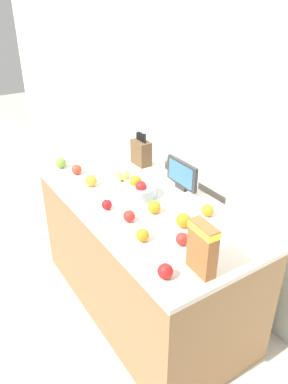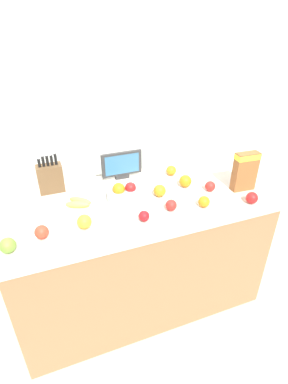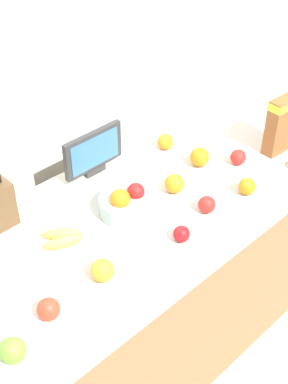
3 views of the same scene
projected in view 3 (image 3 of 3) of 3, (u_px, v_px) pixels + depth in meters
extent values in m
plane|color=#B2A899|center=(145.00, 339.00, 2.71)|extent=(14.00, 14.00, 0.00)
cube|color=silver|center=(41.00, 61.00, 2.26)|extent=(9.00, 0.06, 2.60)
cube|color=olive|center=(145.00, 282.00, 2.45)|extent=(1.68, 0.80, 0.85)
cube|color=beige|center=(145.00, 209.00, 2.17)|extent=(1.71, 0.83, 0.03)
cube|color=#2D2D2D|center=(94.00, 170.00, 2.33)|extent=(0.10, 0.03, 0.03)
cube|color=#2D2D2D|center=(92.00, 151.00, 2.27)|extent=(0.30, 0.02, 0.18)
cube|color=#33668C|center=(94.00, 152.00, 2.26)|extent=(0.25, 0.00, 0.14)
cube|color=brown|center=(282.00, 125.00, 2.40)|extent=(0.16, 0.08, 0.27)
cube|color=yellow|center=(286.00, 103.00, 2.33)|extent=(0.17, 0.08, 0.04)
cylinder|color=#99B2B7|center=(128.00, 205.00, 2.11)|extent=(0.23, 0.23, 0.08)
sphere|color=red|center=(136.00, 192.00, 2.09)|extent=(0.07, 0.07, 0.07)
sphere|color=orange|center=(120.00, 199.00, 2.06)|extent=(0.08, 0.08, 0.08)
ellipsoid|color=yellow|center=(62.00, 234.00, 2.00)|extent=(0.15, 0.13, 0.04)
ellipsoid|color=yellow|center=(64.00, 242.00, 1.97)|extent=(0.16, 0.10, 0.04)
sphere|color=#A31419|center=(182.00, 234.00, 1.99)|extent=(0.06, 0.06, 0.06)
sphere|color=red|center=(238.00, 157.00, 2.37)|extent=(0.07, 0.07, 0.07)
sphere|color=red|center=(49.00, 309.00, 1.70)|extent=(0.08, 0.08, 0.08)
sphere|color=red|center=(207.00, 204.00, 2.12)|extent=(0.07, 0.07, 0.07)
sphere|color=#6B9E33|center=(13.00, 351.00, 1.58)|extent=(0.08, 0.08, 0.08)
sphere|color=orange|center=(200.00, 157.00, 2.36)|extent=(0.09, 0.09, 0.09)
sphere|color=orange|center=(247.00, 186.00, 2.21)|extent=(0.07, 0.07, 0.07)
sphere|color=orange|center=(165.00, 142.00, 2.47)|extent=(0.07, 0.07, 0.07)
sphere|color=orange|center=(103.00, 270.00, 1.83)|extent=(0.08, 0.08, 0.08)
sphere|color=orange|center=(174.00, 184.00, 2.21)|extent=(0.08, 0.08, 0.08)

